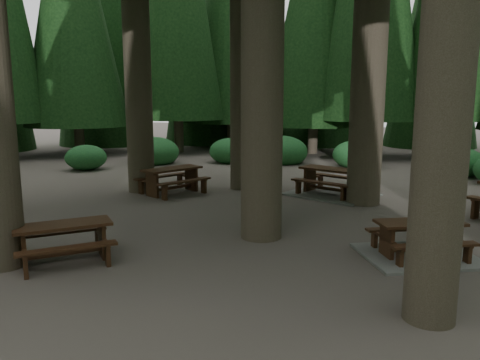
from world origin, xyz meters
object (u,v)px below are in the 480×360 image
(picnic_table_a, at_px, (419,246))
(picnic_table_e, at_px, (64,237))
(picnic_table_b, at_px, (172,177))
(picnic_table_c, at_px, (331,186))

(picnic_table_a, relative_size, picnic_table_e, 1.22)
(picnic_table_a, distance_m, picnic_table_b, 7.79)
(picnic_table_c, bearing_deg, picnic_table_a, -43.59)
(picnic_table_b, distance_m, picnic_table_c, 4.75)
(picnic_table_a, relative_size, picnic_table_c, 0.86)
(picnic_table_c, xyz_separation_m, picnic_table_e, (-3.33, -7.43, 0.18))
(picnic_table_a, bearing_deg, picnic_table_b, 124.69)
(picnic_table_e, bearing_deg, picnic_table_a, -23.59)
(picnic_table_b, bearing_deg, picnic_table_c, -47.30)
(picnic_table_c, bearing_deg, picnic_table_b, -142.11)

